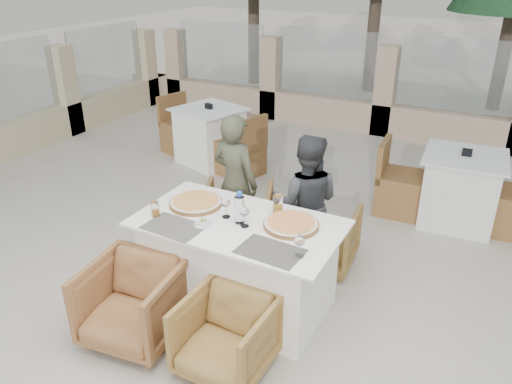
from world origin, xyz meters
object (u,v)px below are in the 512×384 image
at_px(pizza_right, 291,223).
at_px(beer_glass_right, 278,204).
at_px(pizza_left, 196,202).
at_px(wine_glass_centre, 226,207).
at_px(armchair_far_left, 238,217).
at_px(armchair_near_right, 226,336).
at_px(dining_table, 239,264).
at_px(beer_glass_left, 155,209).
at_px(wine_glass_near, 245,216).
at_px(olive_dish, 203,222).
at_px(armchair_near_left, 133,302).
at_px(bg_table_a, 210,136).
at_px(wine_glass_corner, 300,245).
at_px(diner_left, 235,182).
at_px(water_bottle, 239,207).
at_px(armchair_far_right, 323,236).
at_px(diner_right, 306,203).
at_px(bg_table_b, 460,189).

bearing_deg(pizza_right, beer_glass_right, 140.46).
xyz_separation_m(pizza_left, wine_glass_centre, (0.33, -0.07, 0.06)).
xyz_separation_m(armchair_far_left, armchair_near_right, (0.75, -1.48, -0.03)).
relative_size(dining_table, beer_glass_left, 12.80).
distance_m(pizza_right, wine_glass_near, 0.36).
relative_size(beer_glass_left, olive_dish, 1.14).
relative_size(armchair_near_left, bg_table_a, 0.42).
bearing_deg(wine_glass_corner, diner_left, 136.44).
distance_m(water_bottle, beer_glass_left, 0.68).
relative_size(armchair_far_left, armchair_far_right, 1.09).
bearing_deg(armchair_far_right, beer_glass_left, 43.21).
bearing_deg(diner_right, olive_dish, 46.95).
bearing_deg(beer_glass_right, pizza_left, -164.74).
xyz_separation_m(wine_glass_near, bg_table_b, (1.31, 2.36, -0.48)).
bearing_deg(bg_table_b, water_bottle, -124.37).
xyz_separation_m(pizza_left, water_bottle, (0.47, -0.10, 0.10)).
relative_size(armchair_near_right, bg_table_a, 0.37).
bearing_deg(wine_glass_corner, beer_glass_left, 179.29).
relative_size(armchair_near_left, diner_left, 0.51).
xyz_separation_m(beer_glass_left, beer_glass_right, (0.83, 0.49, 0.02)).
bearing_deg(olive_dish, bg_table_b, 57.06).
bearing_deg(armchair_near_right, beer_glass_left, 154.37).
bearing_deg(beer_glass_left, armchair_far_left, 81.40).
bearing_deg(diner_left, pizza_left, 100.93).
xyz_separation_m(diner_right, bg_table_b, (1.14, 1.54, -0.26)).
height_order(water_bottle, armchair_far_right, water_bottle).
distance_m(wine_glass_corner, armchair_far_right, 1.29).
relative_size(pizza_right, wine_glass_near, 2.31).
xyz_separation_m(water_bottle, wine_glass_centre, (-0.14, 0.03, -0.04)).
relative_size(wine_glass_corner, olive_dish, 1.67).
bearing_deg(pizza_right, bg_table_a, 133.14).
distance_m(beer_glass_right, armchair_far_left, 1.02).
distance_m(olive_dish, bg_table_a, 3.23).
relative_size(armchair_near_right, diner_right, 0.48).
relative_size(pizza_right, armchair_near_right, 0.70).
xyz_separation_m(dining_table, bg_table_b, (1.39, 2.32, 0.00)).
height_order(dining_table, wine_glass_centre, wine_glass_centre).
bearing_deg(beer_glass_right, armchair_far_right, 74.27).
bearing_deg(bg_table_b, pizza_right, -118.19).
bearing_deg(beer_glass_left, bg_table_a, 114.58).
bearing_deg(dining_table, armchair_far_right, 66.86).
xyz_separation_m(beer_glass_right, olive_dish, (-0.42, -0.44, -0.06)).
height_order(wine_glass_corner, beer_glass_right, wine_glass_corner).
bearing_deg(armchair_far_left, olive_dish, 83.25).
bearing_deg(pizza_right, beer_glass_left, -161.51).
xyz_separation_m(pizza_right, diner_left, (-0.89, 0.69, -0.12)).
bearing_deg(armchair_near_right, bg_table_b, 70.78).
distance_m(dining_table, wine_glass_corner, 0.81).
bearing_deg(wine_glass_near, beer_glass_right, 67.59).
bearing_deg(diner_left, wine_glass_corner, 144.16).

